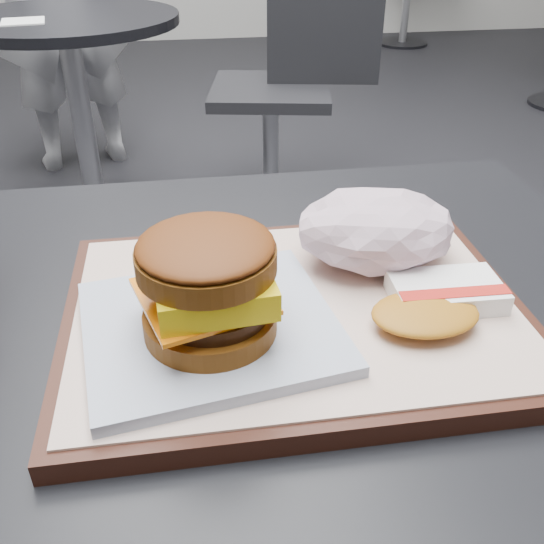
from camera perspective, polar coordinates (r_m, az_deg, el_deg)
The scene contains 8 objects.
customer_table at distance 0.65m, azimuth -4.09°, elevation -17.50°, with size 0.80×0.60×0.77m.
serving_tray at distance 0.51m, azimuth 2.17°, elevation -3.92°, with size 0.38×0.28×0.02m.
breakfast_sandwich at distance 0.45m, azimuth -5.93°, elevation -2.22°, with size 0.21×0.20×0.09m.
hash_brown at distance 0.51m, azimuth 15.26°, elevation -2.68°, with size 0.12×0.09×0.02m.
crumpled_wrapper at distance 0.56m, azimuth 9.83°, elevation 3.97°, with size 0.14×0.11×0.06m, color silver, non-canonical shape.
neighbor_table at distance 2.16m, azimuth -18.00°, elevation 16.79°, with size 0.70×0.70×0.75m.
napkin at distance 2.04m, azimuth -22.40°, elevation 20.98°, with size 0.12×0.12×0.00m, color white.
neighbor_chair at distance 2.27m, azimuth 1.64°, elevation 17.95°, with size 0.63×0.49×0.88m.
Camera 1 is at (-0.02, -0.42, 1.08)m, focal length 40.00 mm.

